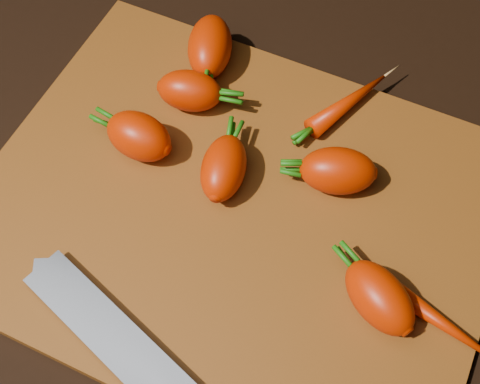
% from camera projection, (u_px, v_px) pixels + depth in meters
% --- Properties ---
extents(ground, '(2.00, 2.00, 0.01)m').
position_uv_depth(ground, '(236.00, 218.00, 0.67)').
color(ground, black).
extents(cutting_board, '(0.50, 0.40, 0.01)m').
position_uv_depth(cutting_board, '(236.00, 212.00, 0.66)').
color(cutting_board, brown).
rests_on(cutting_board, ground).
extents(carrot_0, '(0.08, 0.06, 0.04)m').
position_uv_depth(carrot_0, '(190.00, 91.00, 0.70)').
color(carrot_0, red).
rests_on(carrot_0, cutting_board).
extents(carrot_1, '(0.07, 0.05, 0.05)m').
position_uv_depth(carrot_1, '(139.00, 136.00, 0.67)').
color(carrot_1, red).
rests_on(carrot_1, cutting_board).
extents(carrot_2, '(0.07, 0.09, 0.05)m').
position_uv_depth(carrot_2, '(210.00, 47.00, 0.73)').
color(carrot_2, red).
rests_on(carrot_2, cutting_board).
extents(carrot_3, '(0.06, 0.08, 0.04)m').
position_uv_depth(carrot_3, '(224.00, 168.00, 0.65)').
color(carrot_3, red).
rests_on(carrot_3, cutting_board).
extents(carrot_4, '(0.09, 0.07, 0.05)m').
position_uv_depth(carrot_4, '(338.00, 171.00, 0.65)').
color(carrot_4, red).
rests_on(carrot_4, cutting_board).
extents(carrot_5, '(0.09, 0.08, 0.05)m').
position_uv_depth(carrot_5, '(379.00, 297.00, 0.58)').
color(carrot_5, red).
rests_on(carrot_5, cutting_board).
extents(carrot_6, '(0.07, 0.11, 0.02)m').
position_uv_depth(carrot_6, '(349.00, 102.00, 0.71)').
color(carrot_6, red).
rests_on(carrot_6, cutting_board).
extents(carrot_7, '(0.11, 0.05, 0.02)m').
position_uv_depth(carrot_7, '(441.00, 322.00, 0.58)').
color(carrot_7, red).
rests_on(carrot_7, cutting_board).
extents(knife, '(0.36, 0.15, 0.02)m').
position_uv_depth(knife, '(142.00, 366.00, 0.57)').
color(knife, gray).
rests_on(knife, cutting_board).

